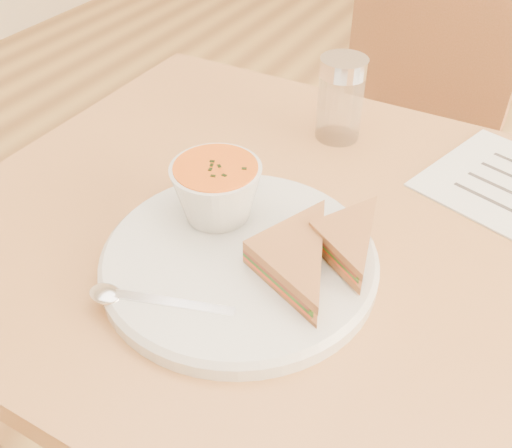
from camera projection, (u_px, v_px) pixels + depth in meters
The scene contains 8 objects.
dining_table at pixel (329, 421), 0.90m from camera, with size 1.00×0.70×0.75m, color olive, non-canonical shape.
chair_far at pixel (378, 192), 1.30m from camera, with size 0.37×0.37×0.84m, color brown, non-canonical shape.
plate at pixel (239, 260), 0.63m from camera, with size 0.31×0.31×0.02m, color silver, non-canonical shape.
soup_bowl at pixel (217, 194), 0.66m from camera, with size 0.10×0.10×0.07m, color silver, non-canonical shape.
sandwich_half_a at pixel (243, 254), 0.60m from camera, with size 0.12×0.12×0.04m, color #A36739, non-canonical shape.
sandwich_half_b at pixel (308, 232), 0.62m from camera, with size 0.09×0.09×0.03m, color #A36739, non-canonical shape.
spoon at pixel (156, 301), 0.57m from camera, with size 0.18×0.04×0.01m, color silver, non-canonical shape.
condiment_shaker at pixel (340, 99), 0.81m from camera, with size 0.07×0.07×0.12m, color silver, non-canonical shape.
Camera 1 is at (0.14, -0.49, 1.20)m, focal length 40.00 mm.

